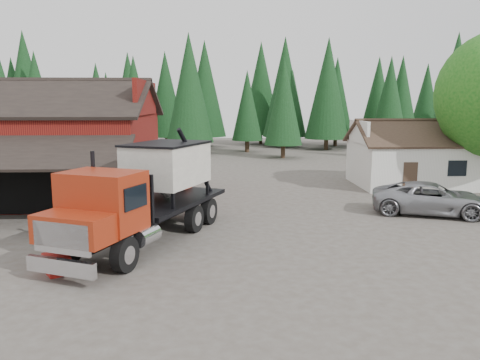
{
  "coord_description": "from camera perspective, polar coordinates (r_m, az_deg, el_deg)",
  "views": [
    {
      "loc": [
        -0.38,
        -18.81,
        5.62
      ],
      "look_at": [
        0.51,
        4.65,
        1.8
      ],
      "focal_mm": 35.0,
      "sensor_mm": 36.0,
      "label": 1
    }
  ],
  "objects": [
    {
      "name": "conifer_backdrop",
      "position": [
        61.07,
        -1.81,
        3.96
      ],
      "size": [
        76.0,
        16.0,
        16.0
      ],
      "primitive_type": null,
      "color": "black",
      "rests_on": "ground"
    },
    {
      "name": "farmhouse",
      "position": [
        34.74,
        20.52,
        2.12
      ],
      "size": [
        8.6,
        6.42,
        4.65
      ],
      "color": "silver",
      "rests_on": "ground"
    },
    {
      "name": "equip_box",
      "position": [
        17.16,
        -21.46,
        -9.48
      ],
      "size": [
        1.19,
        1.3,
        0.6
      ],
      "primitive_type": "cube",
      "rotation": [
        0.0,
        0.0,
        0.58
      ],
      "color": "maroon",
      "rests_on": "ground"
    },
    {
      "name": "ground",
      "position": [
        19.64,
        -0.97,
        -7.39
      ],
      "size": [
        120.0,
        120.0,
        0.0
      ],
      "primitive_type": "plane",
      "color": "#4B443A",
      "rests_on": "ground"
    },
    {
      "name": "near_pine_d",
      "position": [
        52.97,
        -6.2,
        11.11
      ],
      "size": [
        5.28,
        5.28,
        13.4
      ],
      "color": "#382619",
      "rests_on": "ground"
    },
    {
      "name": "silver_car",
      "position": [
        25.99,
        22.35,
        -2.1
      ],
      "size": [
        6.48,
        4.51,
        1.64
      ],
      "primitive_type": "imported",
      "rotation": [
        0.0,
        0.0,
        1.24
      ],
      "color": "#95969C",
      "rests_on": "ground"
    },
    {
      "name": "feed_truck",
      "position": [
        19.4,
        -11.32,
        -1.26
      ],
      "size": [
        6.39,
        10.42,
        4.59
      ],
      "rotation": [
        0.0,
        0.0,
        -0.39
      ],
      "color": "black",
      "rests_on": "ground"
    },
    {
      "name": "near_pine_b",
      "position": [
        49.23,
        5.35,
        9.52
      ],
      "size": [
        3.96,
        3.96,
        10.4
      ],
      "color": "#382619",
      "rests_on": "ground"
    },
    {
      "name": "near_pine_c",
      "position": [
        50.11,
        24.75,
        9.86
      ],
      "size": [
        4.84,
        4.84,
        12.4
      ],
      "color": "#382619",
      "rests_on": "ground"
    },
    {
      "name": "red_barn",
      "position": [
        30.76,
        -22.39,
        3.08
      ],
      "size": [
        12.8,
        13.63,
        7.18
      ],
      "color": "maroon",
      "rests_on": "ground"
    }
  ]
}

